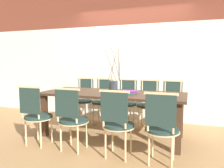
{
  "coord_description": "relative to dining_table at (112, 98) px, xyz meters",
  "views": [
    {
      "loc": [
        1.26,
        -3.51,
        1.32
      ],
      "look_at": [
        0.0,
        0.0,
        0.93
      ],
      "focal_mm": 35.0,
      "sensor_mm": 36.0,
      "label": 1
    }
  ],
  "objects": [
    {
      "name": "vase_centerpiece",
      "position": [
        0.02,
        0.01,
        0.22
      ],
      "size": [
        0.26,
        0.26,
        0.78
      ],
      "color": "#33383D",
      "rests_on": "dining_table"
    },
    {
      "name": "chair_near_right",
      "position": [
        0.94,
        -0.78,
        -0.17
      ],
      "size": [
        0.45,
        0.45,
        0.95
      ],
      "color": "#233833",
      "rests_on": "ground_plane"
    },
    {
      "name": "chair_far_right",
      "position": [
        0.49,
        0.78,
        -0.17
      ],
      "size": [
        0.45,
        0.45,
        0.95
      ],
      "rotation": [
        0.0,
        0.0,
        3.14
      ],
      "color": "#233833",
      "rests_on": "ground_plane"
    },
    {
      "name": "chair_near_leftend",
      "position": [
        -0.98,
        -0.78,
        -0.17
      ],
      "size": [
        0.45,
        0.45,
        0.95
      ],
      "color": "#233833",
      "rests_on": "ground_plane"
    },
    {
      "name": "chair_far_leftend",
      "position": [
        -0.96,
        0.78,
        -0.17
      ],
      "size": [
        0.45,
        0.45,
        0.95
      ],
      "rotation": [
        0.0,
        0.0,
        3.14
      ],
      "color": "#233833",
      "rests_on": "ground_plane"
    },
    {
      "name": "dining_table",
      "position": [
        0.0,
        0.0,
        0.0
      ],
      "size": [
        2.47,
        0.95,
        0.78
      ],
      "color": "#422B1C",
      "rests_on": "ground_plane"
    },
    {
      "name": "chair_far_rightend",
      "position": [
        0.95,
        0.78,
        -0.17
      ],
      "size": [
        0.45,
        0.45,
        0.95
      ],
      "rotation": [
        0.0,
        0.0,
        3.14
      ],
      "color": "#233833",
      "rests_on": "ground_plane"
    },
    {
      "name": "chair_far_left",
      "position": [
        -0.49,
        0.78,
        -0.17
      ],
      "size": [
        0.45,
        0.45,
        0.95
      ],
      "rotation": [
        0.0,
        0.0,
        3.14
      ],
      "color": "#233833",
      "rests_on": "ground_plane"
    },
    {
      "name": "chair_near_center",
      "position": [
        0.36,
        -0.78,
        -0.17
      ],
      "size": [
        0.45,
        0.45,
        0.95
      ],
      "color": "#233833",
      "rests_on": "ground_plane"
    },
    {
      "name": "book_stack",
      "position": [
        0.31,
        -0.01,
        0.12
      ],
      "size": [
        0.26,
        0.2,
        0.05
      ],
      "color": "#1E6B4C",
      "rests_on": "dining_table"
    },
    {
      "name": "ground_plane",
      "position": [
        0.0,
        0.0,
        -0.68
      ],
      "size": [
        16.0,
        16.0,
        0.0
      ],
      "primitive_type": "plane",
      "color": "#A87F51"
    },
    {
      "name": "chair_near_left",
      "position": [
        -0.34,
        -0.78,
        -0.17
      ],
      "size": [
        0.45,
        0.45,
        0.95
      ],
      "color": "#233833",
      "rests_on": "ground_plane"
    },
    {
      "name": "wall_rear",
      "position": [
        0.0,
        1.32,
        0.92
      ],
      "size": [
        12.0,
        0.06,
        3.2
      ],
      "color": "silver",
      "rests_on": "ground_plane"
    },
    {
      "name": "chair_far_center",
      "position": [
        0.04,
        0.78,
        -0.17
      ],
      "size": [
        0.45,
        0.45,
        0.95
      ],
      "rotation": [
        0.0,
        0.0,
        3.14
      ],
      "color": "#233833",
      "rests_on": "ground_plane"
    }
  ]
}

